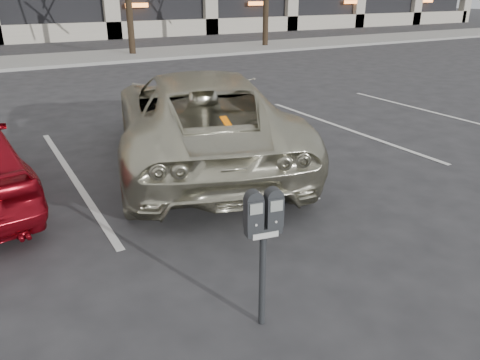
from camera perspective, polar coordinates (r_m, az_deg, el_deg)
name	(u,v)px	position (r m, az deg, el deg)	size (l,w,h in m)	color
ground	(219,213)	(6.16, -2.56, -4.09)	(140.00, 140.00, 0.00)	#28282B
sidewalk	(37,61)	(21.24, -23.49, 13.16)	(80.00, 4.00, 0.12)	gray
stall_lines	(73,177)	(7.80, -19.74, 0.39)	(16.90, 5.20, 0.00)	silver
parking_meter	(263,226)	(3.79, 2.87, -5.62)	(0.34, 0.18, 1.25)	black
suv_silver	(200,117)	(7.85, -4.95, 7.66)	(4.07, 6.06, 1.55)	beige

